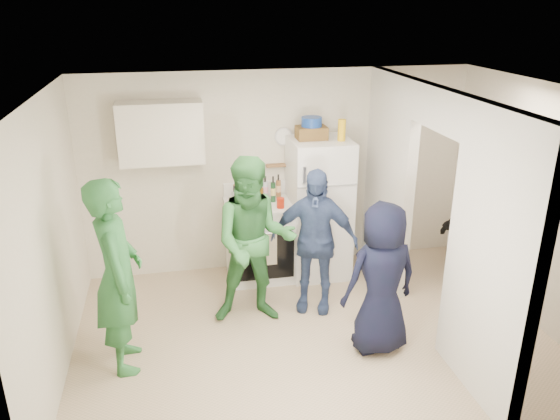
{
  "coord_description": "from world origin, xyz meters",
  "views": [
    {
      "loc": [
        -1.29,
        -4.68,
        3.26
      ],
      "look_at": [
        -0.26,
        0.4,
        1.25
      ],
      "focal_mm": 35.0,
      "sensor_mm": 36.0,
      "label": 1
    }
  ],
  "objects_px": {
    "stove": "(260,240)",
    "person_navy": "(381,279)",
    "person_denim": "(314,241)",
    "wicker_basket": "(311,133)",
    "fridge": "(319,208)",
    "person_green_center": "(254,242)",
    "yellow_cup_stack_top": "(342,130)",
    "person_green_left": "(118,276)",
    "blue_bowl": "(312,122)",
    "person_nook": "(477,226)"
  },
  "relations": [
    {
      "from": "person_denim",
      "to": "person_navy",
      "type": "relative_size",
      "value": 1.06
    },
    {
      "from": "wicker_basket",
      "to": "person_denim",
      "type": "bearing_deg",
      "value": -101.45
    },
    {
      "from": "person_denim",
      "to": "wicker_basket",
      "type": "bearing_deg",
      "value": 100.76
    },
    {
      "from": "stove",
      "to": "wicker_basket",
      "type": "distance_m",
      "value": 1.46
    },
    {
      "from": "fridge",
      "to": "person_navy",
      "type": "relative_size",
      "value": 1.13
    },
    {
      "from": "stove",
      "to": "person_denim",
      "type": "distance_m",
      "value": 1.01
    },
    {
      "from": "wicker_basket",
      "to": "person_green_center",
      "type": "height_order",
      "value": "wicker_basket"
    },
    {
      "from": "person_navy",
      "to": "person_nook",
      "type": "xyz_separation_m",
      "value": [
        1.52,
        0.91,
        0.05
      ]
    },
    {
      "from": "yellow_cup_stack_top",
      "to": "person_nook",
      "type": "xyz_separation_m",
      "value": [
        1.46,
        -0.69,
        -1.04
      ]
    },
    {
      "from": "blue_bowl",
      "to": "person_green_center",
      "type": "bearing_deg",
      "value": -130.96
    },
    {
      "from": "person_green_center",
      "to": "yellow_cup_stack_top",
      "type": "bearing_deg",
      "value": 41.87
    },
    {
      "from": "stove",
      "to": "person_nook",
      "type": "distance_m",
      "value": 2.57
    },
    {
      "from": "fridge",
      "to": "person_green_center",
      "type": "distance_m",
      "value": 1.32
    },
    {
      "from": "wicker_basket",
      "to": "person_denim",
      "type": "height_order",
      "value": "wicker_basket"
    },
    {
      "from": "person_nook",
      "to": "fridge",
      "type": "bearing_deg",
      "value": -128.64
    },
    {
      "from": "stove",
      "to": "fridge",
      "type": "distance_m",
      "value": 0.82
    },
    {
      "from": "fridge",
      "to": "wicker_basket",
      "type": "xyz_separation_m",
      "value": [
        -0.1,
        0.05,
        0.94
      ]
    },
    {
      "from": "person_denim",
      "to": "person_navy",
      "type": "height_order",
      "value": "person_denim"
    },
    {
      "from": "person_denim",
      "to": "person_nook",
      "type": "relative_size",
      "value": 1.0
    },
    {
      "from": "wicker_basket",
      "to": "person_green_center",
      "type": "distance_m",
      "value": 1.57
    },
    {
      "from": "fridge",
      "to": "wicker_basket",
      "type": "bearing_deg",
      "value": 153.43
    },
    {
      "from": "blue_bowl",
      "to": "person_denim",
      "type": "relative_size",
      "value": 0.15
    },
    {
      "from": "stove",
      "to": "yellow_cup_stack_top",
      "type": "xyz_separation_m",
      "value": [
        0.95,
        -0.13,
        1.36
      ]
    },
    {
      "from": "fridge",
      "to": "yellow_cup_stack_top",
      "type": "distance_m",
      "value": 1.02
    },
    {
      "from": "stove",
      "to": "yellow_cup_stack_top",
      "type": "height_order",
      "value": "yellow_cup_stack_top"
    },
    {
      "from": "stove",
      "to": "person_navy",
      "type": "distance_m",
      "value": 1.96
    },
    {
      "from": "wicker_basket",
      "to": "person_green_left",
      "type": "xyz_separation_m",
      "value": [
        -2.17,
        -1.5,
        -0.87
      ]
    },
    {
      "from": "person_green_center",
      "to": "wicker_basket",
      "type": "bearing_deg",
      "value": 55.67
    },
    {
      "from": "wicker_basket",
      "to": "person_nook",
      "type": "xyz_separation_m",
      "value": [
        1.78,
        -0.84,
        -0.99
      ]
    },
    {
      "from": "yellow_cup_stack_top",
      "to": "person_green_center",
      "type": "xyz_separation_m",
      "value": [
        -1.16,
        -0.82,
        -0.94
      ]
    },
    {
      "from": "person_nook",
      "to": "stove",
      "type": "bearing_deg",
      "value": -122.23
    },
    {
      "from": "person_navy",
      "to": "person_nook",
      "type": "relative_size",
      "value": 0.94
    },
    {
      "from": "person_green_center",
      "to": "person_nook",
      "type": "relative_size",
      "value": 1.12
    },
    {
      "from": "fridge",
      "to": "person_green_center",
      "type": "xyz_separation_m",
      "value": [
        -0.94,
        -0.92,
        0.05
      ]
    },
    {
      "from": "fridge",
      "to": "person_green_left",
      "type": "height_order",
      "value": "person_green_left"
    },
    {
      "from": "blue_bowl",
      "to": "person_green_left",
      "type": "height_order",
      "value": "blue_bowl"
    },
    {
      "from": "yellow_cup_stack_top",
      "to": "person_denim",
      "type": "bearing_deg",
      "value": -124.74
    },
    {
      "from": "stove",
      "to": "yellow_cup_stack_top",
      "type": "distance_m",
      "value": 1.67
    },
    {
      "from": "person_green_center",
      "to": "person_nook",
      "type": "xyz_separation_m",
      "value": [
        2.62,
        0.13,
        -0.09
      ]
    },
    {
      "from": "person_green_left",
      "to": "person_navy",
      "type": "bearing_deg",
      "value": -99.3
    },
    {
      "from": "person_green_left",
      "to": "person_denim",
      "type": "distance_m",
      "value": 2.1
    },
    {
      "from": "wicker_basket",
      "to": "blue_bowl",
      "type": "xyz_separation_m",
      "value": [
        0.0,
        0.0,
        0.13
      ]
    },
    {
      "from": "stove",
      "to": "wicker_basket",
      "type": "bearing_deg",
      "value": 1.81
    },
    {
      "from": "yellow_cup_stack_top",
      "to": "person_green_left",
      "type": "xyz_separation_m",
      "value": [
        -2.49,
        -1.35,
        -0.92
      ]
    },
    {
      "from": "fridge",
      "to": "blue_bowl",
      "type": "xyz_separation_m",
      "value": [
        -0.1,
        0.05,
        1.07
      ]
    },
    {
      "from": "person_green_left",
      "to": "person_green_center",
      "type": "xyz_separation_m",
      "value": [
        1.33,
        0.53,
        -0.02
      ]
    },
    {
      "from": "wicker_basket",
      "to": "person_denim",
      "type": "distance_m",
      "value": 1.32
    },
    {
      "from": "wicker_basket",
      "to": "person_navy",
      "type": "distance_m",
      "value": 2.05
    },
    {
      "from": "blue_bowl",
      "to": "person_denim",
      "type": "height_order",
      "value": "blue_bowl"
    },
    {
      "from": "person_green_center",
      "to": "person_navy",
      "type": "relative_size",
      "value": 1.19
    }
  ]
}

